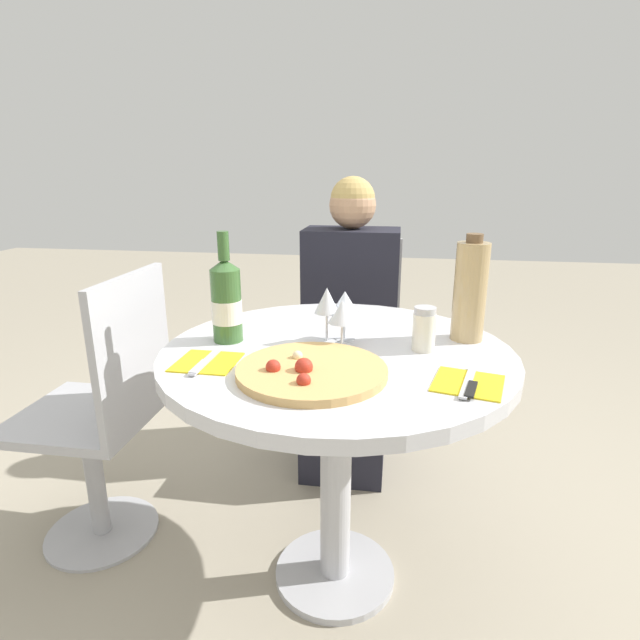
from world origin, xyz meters
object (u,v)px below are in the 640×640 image
object	(u,v)px
chair_empty_side	(105,418)
wine_bottle	(226,301)
pizza_large	(311,371)
tall_carafe	(470,291)
seated_diner	(348,341)
chair_behind_diner	(351,346)
dining_table	(337,392)

from	to	relation	value
chair_empty_side	wine_bottle	size ratio (longest dim) A/B	3.02
chair_empty_side	wine_bottle	distance (m)	0.62
pizza_large	tall_carafe	bearing A→B (deg)	39.58
tall_carafe	chair_empty_side	bearing A→B (deg)	-176.42
seated_diner	wine_bottle	xyz separation A→B (m)	(-0.28, -0.69, 0.34)
chair_behind_diner	seated_diner	size ratio (longest dim) A/B	0.77
chair_behind_diner	dining_table	bearing A→B (deg)	92.54
wine_bottle	tall_carafe	size ratio (longest dim) A/B	1.03
tall_carafe	pizza_large	bearing A→B (deg)	-140.42
dining_table	seated_diner	xyz separation A→B (m)	(-0.04, 0.72, -0.10)
seated_diner	wine_bottle	distance (m)	0.82
seated_diner	wine_bottle	bearing A→B (deg)	68.38
chair_empty_side	pizza_large	distance (m)	0.83
tall_carafe	seated_diner	bearing A→B (deg)	124.19
chair_empty_side	wine_bottle	bearing A→B (deg)	-95.80
pizza_large	wine_bottle	distance (m)	0.36
seated_diner	tall_carafe	size ratio (longest dim) A/B	4.01
dining_table	pizza_large	xyz separation A→B (m)	(-0.04, -0.19, 0.14)
seated_diner	chair_empty_side	bearing A→B (deg)	41.83
chair_behind_diner	chair_empty_side	xyz separation A→B (m)	(-0.72, -0.80, 0.00)
chair_empty_side	pizza_large	bearing A→B (deg)	-109.46
chair_behind_diner	tall_carafe	size ratio (longest dim) A/B	3.10
dining_table	pizza_large	world-z (taller)	pizza_large
dining_table	chair_empty_side	bearing A→B (deg)	175.01
seated_diner	wine_bottle	size ratio (longest dim) A/B	3.90
chair_empty_side	pizza_large	size ratio (longest dim) A/B	2.59
seated_diner	dining_table	bearing A→B (deg)	93.08
tall_carafe	dining_table	bearing A→B (deg)	-158.95
chair_behind_diner	pizza_large	xyz separation A→B (m)	(-0.00, -1.06, 0.32)
tall_carafe	chair_behind_diner	bearing A→B (deg)	118.22
dining_table	wine_bottle	distance (m)	0.40
dining_table	tall_carafe	xyz separation A→B (m)	(0.35, 0.14, 0.27)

